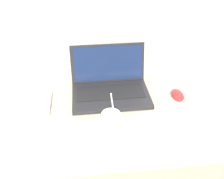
% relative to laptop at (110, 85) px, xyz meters
% --- Properties ---
extents(desk, '(1.42, 0.61, 0.77)m').
position_rel_laptop_xyz_m(desk, '(0.03, -0.18, -0.43)').
color(desk, beige).
rests_on(desk, ground_plane).
extents(laptop, '(0.37, 0.27, 0.21)m').
position_rel_laptop_xyz_m(laptop, '(0.00, 0.00, 0.00)').
color(laptop, '#232326').
rests_on(laptop, desk).
extents(drink_cup, '(0.08, 0.08, 0.20)m').
position_rel_laptop_xyz_m(drink_cup, '(-0.03, -0.27, 0.00)').
color(drink_cup, silver).
rests_on(drink_cup, desk).
extents(computer_mouse, '(0.06, 0.10, 0.04)m').
position_rel_laptop_xyz_m(computer_mouse, '(0.31, -0.09, -0.03)').
color(computer_mouse, white).
rests_on(computer_mouse, desk).
extents(external_keyboard, '(0.39, 0.17, 0.02)m').
position_rel_laptop_xyz_m(external_keyboard, '(-0.48, -0.07, -0.04)').
color(external_keyboard, silver).
rests_on(external_keyboard, desk).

